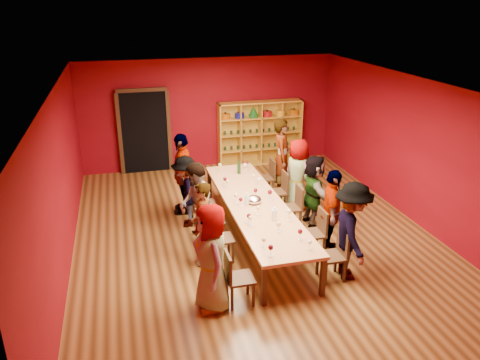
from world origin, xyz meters
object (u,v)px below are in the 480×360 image
object	(u,v)px
person_right_3	(298,174)
wine_bottle	(239,168)
chair_person_left_1	(217,236)
person_right_1	(332,212)
person_left_2	(196,204)
chair_person_left_2	(209,218)
person_left_1	(202,224)
chair_person_right_0	(336,252)
person_right_2	(314,191)
spittoon_bowl	(254,200)
chair_person_right_1	(317,230)
chair_person_right_4	(268,175)
person_left_0	(211,258)
chair_person_right_3	(280,189)
person_left_3	(186,192)
person_right_4	(282,157)
chair_person_left_3	(202,202)
chair_person_right_2	(294,205)
chair_person_left_0	(235,276)
tasting_table	(255,205)
chair_person_left_4	(196,190)
person_right_0	(352,231)
shelving_unit	(260,130)

from	to	relation	value
person_right_3	wine_bottle	bearing A→B (deg)	46.09
chair_person_left_1	person_right_1	size ratio (longest dim) A/B	0.54
person_left_2	person_right_3	bearing A→B (deg)	118.07
chair_person_left_2	person_left_2	bearing A→B (deg)	-180.00
person_left_1	chair_person_right_0	distance (m)	2.36
person_right_2	spittoon_bowl	size ratio (longest dim) A/B	5.09
chair_person_right_1	chair_person_right_4	distance (m)	2.92
person_left_0	chair_person_right_1	distance (m)	2.46
person_right_3	person_right_2	bearing A→B (deg)	161.50
person_left_0	wine_bottle	xyz separation A→B (m)	(1.37, 3.66, 0.01)
chair_person_right_1	chair_person_right_3	bearing A→B (deg)	90.00
person_left_3	chair_person_right_4	xyz separation A→B (m)	(2.14, 1.11, -0.26)
person_right_1	person_right_4	xyz separation A→B (m)	(0.07, 2.92, 0.11)
person_left_3	person_right_1	bearing A→B (deg)	65.26
person_right_1	person_right_3	world-z (taller)	person_right_1
chair_person_right_3	person_right_3	bearing A→B (deg)	-0.00
chair_person_left_3	chair_person_right_2	xyz separation A→B (m)	(1.82, -0.65, 0.00)
chair_person_left_1	person_left_2	distance (m)	0.86
chair_person_left_0	spittoon_bowl	bearing A→B (deg)	66.14
chair_person_right_3	spittoon_bowl	world-z (taller)	spittoon_bowl
chair_person_right_0	chair_person_right_4	xyz separation A→B (m)	(0.00, 3.75, 0.00)
chair_person_left_0	tasting_table	bearing A→B (deg)	65.53
person_right_4	person_right_2	bearing A→B (deg)	-156.65
chair_person_left_4	spittoon_bowl	bearing A→B (deg)	-60.63
chair_person_left_2	chair_person_left_3	xyz separation A→B (m)	(0.00, 0.81, 0.00)
person_left_1	chair_person_right_3	world-z (taller)	person_left_1
chair_person_left_3	wine_bottle	world-z (taller)	wine_bottle
person_left_1	person_right_0	bearing A→B (deg)	72.91
chair_person_left_2	chair_person_right_2	bearing A→B (deg)	5.21
person_right_3	chair_person_right_4	distance (m)	1.03
chair_person_right_2	wine_bottle	size ratio (longest dim) A/B	2.74
person_left_0	spittoon_bowl	distance (m)	2.35
chair_person_left_1	person_right_2	distance (m)	2.44
chair_person_left_4	person_right_0	size ratio (longest dim) A/B	0.52
tasting_table	person_left_3	distance (m)	1.51
shelving_unit	spittoon_bowl	xyz separation A→B (m)	(-1.42, -4.32, -0.16)
shelving_unit	person_right_3	distance (m)	3.21
shelving_unit	wine_bottle	bearing A→B (deg)	-115.95
tasting_table	chair_person_left_0	world-z (taller)	chair_person_left_0
chair_person_left_2	chair_person_left_0	bearing A→B (deg)	-90.00
chair_person_right_4	spittoon_bowl	xyz separation A→B (m)	(-0.94, -2.01, 0.32)
chair_person_left_1	chair_person_right_3	size ratio (longest dim) A/B	1.00
person_left_1	wine_bottle	world-z (taller)	person_left_1
person_left_2	person_right_3	distance (m)	2.68
spittoon_bowl	chair_person_right_3	bearing A→B (deg)	49.99
person_right_0	chair_person_right_2	distance (m)	2.04
person_left_1	chair_person_right_0	world-z (taller)	person_left_1
person_right_1	chair_person_right_4	bearing A→B (deg)	26.82
person_right_4	person_left_2	bearing A→B (deg)	149.32
chair_person_left_0	person_left_3	xyz separation A→B (m)	(-0.32, 2.89, 0.26)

